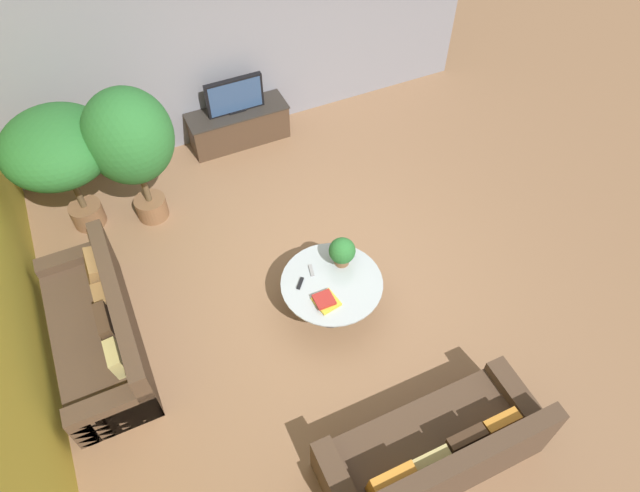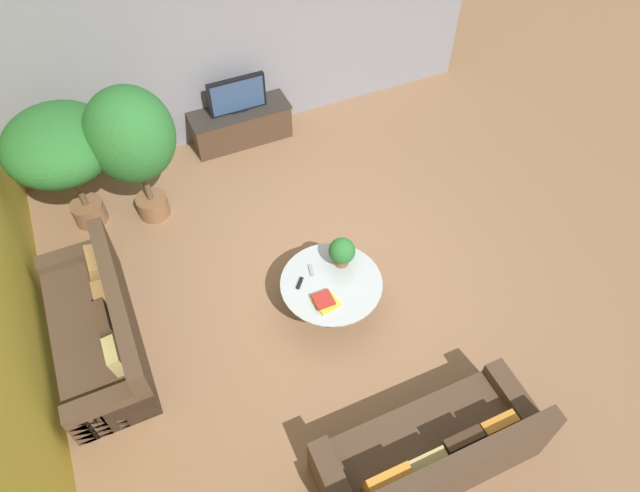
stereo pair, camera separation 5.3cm
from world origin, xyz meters
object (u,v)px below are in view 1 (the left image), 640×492
at_px(potted_palm_tall, 58,149).
at_px(potted_palm_corner, 129,139).
at_px(media_console, 239,125).
at_px(coffee_table, 332,289).
at_px(couch_near_entry, 434,452).
at_px(potted_plant_tabletop, 342,251).
at_px(television, 235,96).
at_px(couch_by_wall, 100,331).

height_order(potted_palm_tall, potted_palm_corner, potted_palm_corner).
xyz_separation_m(media_console, coffee_table, (-0.04, -3.26, 0.04)).
bearing_deg(potted_palm_corner, media_console, 31.39).
height_order(couch_near_entry, potted_plant_tabletop, couch_near_entry).
height_order(television, potted_palm_tall, potted_palm_tall).
distance_m(couch_by_wall, couch_near_entry, 3.68).
bearing_deg(couch_near_entry, coffee_table, -87.98).
distance_m(media_console, couch_near_entry, 5.31).
bearing_deg(potted_plant_tabletop, couch_near_entry, -93.81).
xyz_separation_m(media_console, potted_palm_tall, (-2.36, -0.73, 0.97)).
bearing_deg(potted_palm_tall, couch_by_wall, -95.31).
height_order(couch_by_wall, potted_palm_corner, potted_palm_corner).
relative_size(television, potted_palm_corner, 0.43).
xyz_separation_m(television, coffee_table, (-0.04, -3.25, -0.48)).
bearing_deg(media_console, potted_plant_tabletop, -86.61).
bearing_deg(couch_by_wall, potted_plant_tabletop, 82.32).
height_order(television, couch_by_wall, television).
bearing_deg(potted_palm_corner, couch_by_wall, -119.39).
height_order(couch_by_wall, potted_plant_tabletop, couch_by_wall).
height_order(couch_by_wall, potted_palm_tall, potted_palm_tall).
distance_m(television, couch_by_wall, 3.73).
bearing_deg(potted_palm_corner, television, 31.35).
relative_size(couch_by_wall, potted_palm_tall, 1.27).
bearing_deg(potted_plant_tabletop, couch_by_wall, 172.32).
relative_size(coffee_table, couch_near_entry, 0.54).
height_order(coffee_table, couch_near_entry, couch_near_entry).
bearing_deg(potted_palm_corner, potted_plant_tabletop, -50.04).
height_order(television, coffee_table, television).
height_order(media_console, coffee_table, media_console).
distance_m(potted_palm_tall, potted_palm_corner, 0.82).
distance_m(couch_near_entry, potted_palm_tall, 5.25).
bearing_deg(media_console, coffee_table, -90.76).
relative_size(couch_by_wall, couch_near_entry, 1.02).
xyz_separation_m(media_console, couch_near_entry, (0.03, -5.31, 0.01)).
relative_size(media_console, couch_near_entry, 0.69).
relative_size(media_console, coffee_table, 1.27).
xyz_separation_m(potted_palm_tall, potted_plant_tabletop, (2.54, -2.32, -0.60)).
bearing_deg(media_console, television, -90.00).
distance_m(television, couch_near_entry, 5.34).
distance_m(media_console, couch_by_wall, 3.70).
relative_size(couch_near_entry, potted_plant_tabletop, 5.77).
height_order(potted_palm_corner, potted_plant_tabletop, potted_palm_corner).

